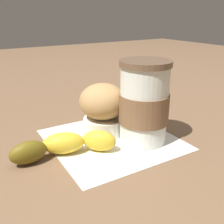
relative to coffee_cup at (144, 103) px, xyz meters
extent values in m
plane|color=brown|center=(0.05, -0.03, -0.07)|extent=(3.00, 3.00, 0.00)
cube|color=white|center=(0.05, -0.03, -0.07)|extent=(0.23, 0.23, 0.00)
cylinder|color=silver|center=(0.00, 0.00, 0.00)|extent=(0.09, 0.09, 0.14)
cylinder|color=brown|center=(0.00, 0.00, 0.07)|extent=(0.09, 0.09, 0.01)
cylinder|color=brown|center=(0.00, 0.00, -0.01)|extent=(0.09, 0.09, 0.05)
cylinder|color=white|center=(0.05, -0.07, -0.06)|extent=(0.08, 0.08, 0.03)
ellipsoid|color=#AD8451|center=(0.05, -0.07, -0.01)|extent=(0.09, 0.09, 0.07)
ellipsoid|color=gold|center=(0.09, -0.01, -0.05)|extent=(0.06, 0.06, 0.04)
ellipsoid|color=gold|center=(0.15, -0.03, -0.05)|extent=(0.08, 0.06, 0.04)
ellipsoid|color=brown|center=(0.21, -0.03, -0.05)|extent=(0.06, 0.03, 0.04)
cube|color=#9E7547|center=(-0.09, -0.17, -0.07)|extent=(0.11, 0.02, 0.00)
camera|label=1|loc=(0.29, 0.35, 0.16)|focal=42.00mm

